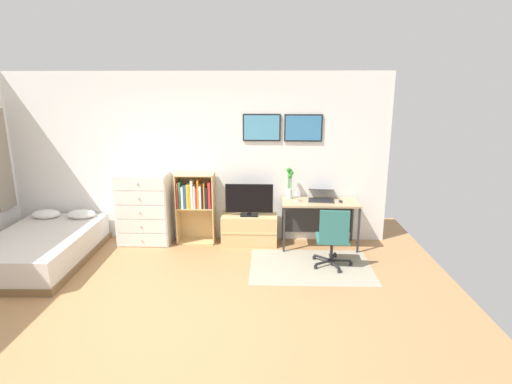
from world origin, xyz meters
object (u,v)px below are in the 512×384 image
Objects in this scene: dresser at (144,209)px; laptop at (321,195)px; wine_glass at (297,193)px; tv_stand at (249,229)px; bamboo_vase at (290,183)px; bed at (42,247)px; desk at (319,209)px; office_chair at (333,236)px; bookshelf at (195,201)px; television at (249,200)px; computer_mouse at (341,201)px.

dresser is 2.83m from laptop.
dresser is at bearing 178.02° from wine_glass.
tv_stand is at bearing 0.51° from dresser.
bamboo_vase reaches higher than laptop.
desk is (4.05, 0.81, 0.38)m from bed.
office_chair is at bearing -2.41° from bed.
tv_stand is 1.49m from office_chair.
bookshelf is 2.26m from office_chair.
television is at bearing -170.53° from bamboo_vase.
wine_glass is (0.74, -0.08, 0.14)m from television.
television is at bearing 174.06° from wine_glass.
dresser is 6.43× the size of wine_glass.
bed is at bearing -164.54° from tv_stand.
wine_glass is (2.42, -0.08, 0.30)m from dresser.
bookshelf is 1.53m from bamboo_vase.
office_chair is at bearing -23.81° from bookshelf.
bookshelf is at bearing 178.82° from desk.
bookshelf is 1.62m from wine_glass.
dresser is 2.48× the size of laptop.
laptop is at bearing -0.09° from bookshelf.
office_chair is (4.14, -0.05, 0.24)m from bed.
bamboo_vase reaches higher than tv_stand.
office_chair is at bearing -80.14° from laptop.
tv_stand is (2.95, 0.81, 0.02)m from bed.
tv_stand is 1.88× the size of laptop.
laptop is 0.94× the size of bamboo_vase.
dresser is 3.10m from computer_mouse.
office_chair is at bearing -59.53° from bamboo_vase.
office_chair is (0.09, -0.87, -0.14)m from desk.
bookshelf reaches higher than television.
bamboo_vase is at bearing 9.47° from television.
dresser reaches higher than laptop.
bamboo_vase is (2.32, 0.10, 0.42)m from dresser.
office_chair is at bearing -106.02° from computer_mouse.
wine_glass is (1.60, -0.14, 0.18)m from bookshelf.
television is at bearing -0.25° from dresser.
bookshelf is at bearing 177.37° from tv_stand.
laptop is at bearing 1.84° from tv_stand.
bookshelf reaches higher than desk.
tv_stand is at bearing -172.22° from laptop.
wine_glass is (0.74, -0.10, 0.64)m from tv_stand.
desk is (2.79, 0.01, 0.02)m from dresser.
tv_stand is at bearing 90.00° from television.
television reaches higher than computer_mouse.
television is at bearing 13.38° from bed.
bed is at bearing -165.92° from bamboo_vase.
laptop is at bearing 96.73° from office_chair.
desk is at bearing -1.18° from bookshelf.
dresser is 2.44m from wine_glass.
office_chair is at bearing -59.17° from wine_glass.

